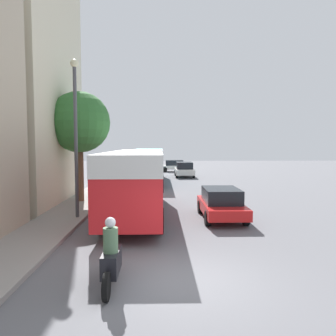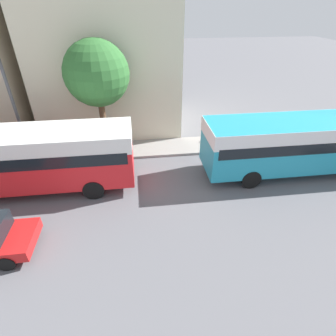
% 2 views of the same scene
% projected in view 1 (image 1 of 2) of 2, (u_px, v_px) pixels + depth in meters
% --- Properties ---
extents(ground_plane, '(120.00, 120.00, 0.00)m').
position_uv_depth(ground_plane, '(182.00, 281.00, 8.34)').
color(ground_plane, slate).
extents(building_midblock, '(6.93, 9.09, 13.86)m').
position_uv_depth(building_midblock, '(3.00, 85.00, 18.98)').
color(building_midblock, beige).
rests_on(building_midblock, ground_plane).
extents(bus_lead, '(2.54, 10.25, 3.12)m').
position_uv_depth(bus_lead, '(137.00, 174.00, 15.75)').
color(bus_lead, red).
rests_on(bus_lead, ground_plane).
extents(bus_following, '(2.65, 11.02, 3.01)m').
position_uv_depth(bus_following, '(148.00, 161.00, 30.03)').
color(bus_following, teal).
rests_on(bus_following, ground_plane).
extents(motorcycle_behind_lead, '(0.38, 2.24, 1.73)m').
position_uv_depth(motorcycle_behind_lead, '(111.00, 259.00, 7.98)').
color(motorcycle_behind_lead, black).
rests_on(motorcycle_behind_lead, ground_plane).
extents(car_crossing, '(1.96, 4.46, 1.57)m').
position_uv_depth(car_crossing, '(184.00, 169.00, 34.85)').
color(car_crossing, silver).
rests_on(car_crossing, ground_plane).
extents(car_far_curb, '(1.87, 4.13, 1.43)m').
position_uv_depth(car_far_curb, '(221.00, 203.00, 15.20)').
color(car_far_curb, red).
rests_on(car_far_curb, ground_plane).
extents(car_distant, '(3.96, 1.90, 1.45)m').
position_uv_depth(car_distant, '(174.00, 166.00, 41.47)').
color(car_distant, silver).
rests_on(car_distant, ground_plane).
extents(pedestrian_near_curb, '(0.38, 0.38, 1.61)m').
position_uv_depth(pedestrian_near_curb, '(97.00, 175.00, 26.97)').
color(pedestrian_near_curb, '#232838').
rests_on(pedestrian_near_curb, sidewalk).
extents(street_tree, '(3.52, 3.52, 6.36)m').
position_uv_depth(street_tree, '(80.00, 123.00, 18.92)').
color(street_tree, brown).
rests_on(street_tree, sidewalk).
extents(lamp_post, '(0.36, 0.36, 7.08)m').
position_uv_depth(lamp_post, '(76.00, 126.00, 14.68)').
color(lamp_post, '#47474C').
rests_on(lamp_post, sidewalk).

